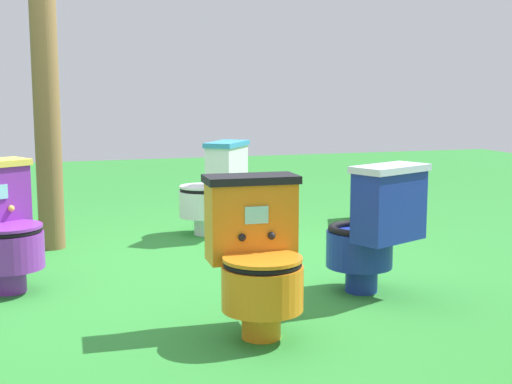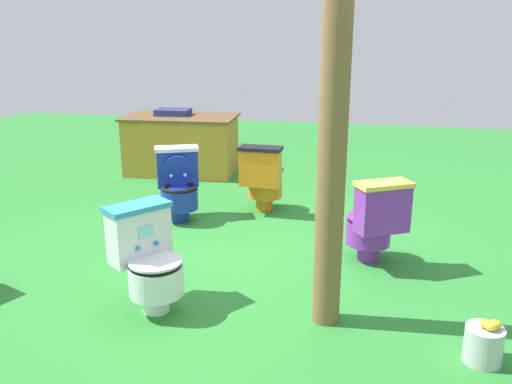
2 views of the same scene
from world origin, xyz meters
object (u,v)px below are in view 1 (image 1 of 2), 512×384
object	(u,v)px
toilet_blue	(373,228)
small_crate	(369,205)
toilet_white	(214,188)
toilet_orange	(257,255)
toilet_purple	(1,225)
wooden_post	(46,96)

from	to	relation	value
toilet_blue	small_crate	xyz separation A→B (m)	(-0.94, -1.94, -0.23)
toilet_white	toilet_orange	world-z (taller)	same
small_crate	toilet_purple	bearing A→B (deg)	23.21
toilet_purple	small_crate	distance (m)	3.15
small_crate	toilet_blue	bearing A→B (deg)	64.06
wooden_post	toilet_orange	bearing A→B (deg)	112.34
toilet_blue	wooden_post	distance (m)	2.47
toilet_blue	toilet_orange	size ratio (longest dim) A/B	1.00
toilet_orange	small_crate	distance (m)	2.92
toilet_blue	toilet_orange	distance (m)	0.88
toilet_white	toilet_purple	xyz separation A→B (m)	(1.49, 1.09, 0.00)
toilet_purple	small_crate	world-z (taller)	toilet_purple
toilet_purple	wooden_post	size ratio (longest dim) A/B	0.34
toilet_orange	wooden_post	world-z (taller)	wooden_post
toilet_purple	wooden_post	bearing A→B (deg)	-136.01
toilet_orange	toilet_purple	bearing A→B (deg)	-41.51
toilet_white	toilet_purple	bearing A→B (deg)	162.48
toilet_purple	small_crate	bearing A→B (deg)	173.38
toilet_white	toilet_orange	size ratio (longest dim) A/B	1.00
toilet_white	toilet_orange	xyz separation A→B (m)	(0.34, 2.19, 0.00)
wooden_post	small_crate	size ratio (longest dim) A/B	6.05
toilet_purple	wooden_post	world-z (taller)	wooden_post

